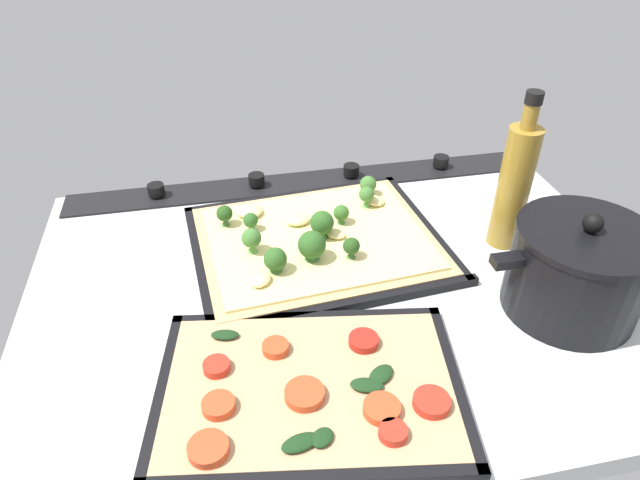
# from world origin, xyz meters

# --- Properties ---
(ground_plane) EXTENTS (0.85, 0.64, 0.03)m
(ground_plane) POSITION_xyz_m (0.00, 0.00, -0.01)
(ground_plane) COLOR silver
(stove_control_panel) EXTENTS (0.81, 0.07, 0.03)m
(stove_control_panel) POSITION_xyz_m (0.00, -0.28, 0.01)
(stove_control_panel) COLOR black
(stove_control_panel) RESTS_ON ground_plane
(baking_tray_front) EXTENTS (0.39, 0.33, 0.01)m
(baking_tray_front) POSITION_xyz_m (0.02, -0.09, 0.00)
(baking_tray_front) COLOR black
(baking_tray_front) RESTS_ON ground_plane
(broccoli_pizza) EXTENTS (0.36, 0.30, 0.06)m
(broccoli_pizza) POSITION_xyz_m (0.02, -0.09, 0.02)
(broccoli_pizza) COLOR tan
(broccoli_pizza) RESTS_ON baking_tray_front
(baking_tray_back) EXTENTS (0.37, 0.28, 0.01)m
(baking_tray_back) POSITION_xyz_m (0.08, 0.17, 0.00)
(baking_tray_back) COLOR black
(baking_tray_back) RESTS_ON ground_plane
(veggie_pizza_back) EXTENTS (0.34, 0.25, 0.02)m
(veggie_pizza_back) POSITION_xyz_m (0.08, 0.18, 0.01)
(veggie_pizza_back) COLOR tan
(veggie_pizza_back) RESTS_ON baking_tray_back
(cooking_pot) EXTENTS (0.24, 0.17, 0.14)m
(cooking_pot) POSITION_xyz_m (-0.27, 0.11, 0.06)
(cooking_pot) COLOR black
(cooking_pot) RESTS_ON ground_plane
(oil_bottle) EXTENTS (0.05, 0.05, 0.24)m
(oil_bottle) POSITION_xyz_m (-0.26, -0.05, 0.10)
(oil_bottle) COLOR olive
(oil_bottle) RESTS_ON ground_plane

